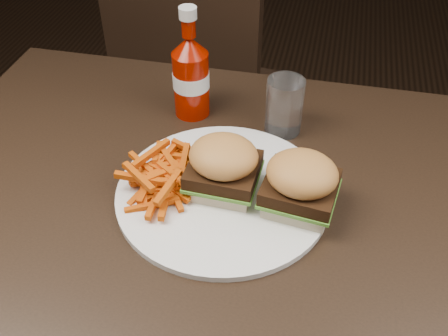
% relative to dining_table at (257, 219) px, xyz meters
% --- Properties ---
extents(dining_table, '(1.20, 0.80, 0.04)m').
position_rel_dining_table_xyz_m(dining_table, '(0.00, 0.00, 0.00)').
color(dining_table, black).
rests_on(dining_table, ground).
extents(chair_far, '(0.49, 0.49, 0.04)m').
position_rel_dining_table_xyz_m(chair_far, '(-0.26, 0.73, -0.30)').
color(chair_far, black).
rests_on(chair_far, ground).
extents(plate, '(0.34, 0.34, 0.01)m').
position_rel_dining_table_xyz_m(plate, '(-0.06, 0.02, 0.03)').
color(plate, white).
rests_on(plate, dining_table).
extents(sandwich_half_a, '(0.10, 0.09, 0.02)m').
position_rel_dining_table_xyz_m(sandwich_half_a, '(-0.06, 0.03, 0.04)').
color(sandwich_half_a, beige).
rests_on(sandwich_half_a, plate).
extents(sandwich_half_b, '(0.11, 0.10, 0.02)m').
position_rel_dining_table_xyz_m(sandwich_half_b, '(0.06, 0.01, 0.04)').
color(sandwich_half_b, beige).
rests_on(sandwich_half_b, plate).
extents(fries_pile, '(0.13, 0.13, 0.05)m').
position_rel_dining_table_xyz_m(fries_pile, '(-0.14, 0.01, 0.05)').
color(fries_pile, '#CF6705').
rests_on(fries_pile, plate).
extents(ketchup_bottle, '(0.09, 0.09, 0.13)m').
position_rel_dining_table_xyz_m(ketchup_bottle, '(-0.17, 0.23, 0.08)').
color(ketchup_bottle, '#8B0E00').
rests_on(ketchup_bottle, dining_table).
extents(tumbler, '(0.07, 0.07, 0.10)m').
position_rel_dining_table_xyz_m(tumbler, '(0.01, 0.21, 0.08)').
color(tumbler, white).
rests_on(tumbler, dining_table).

